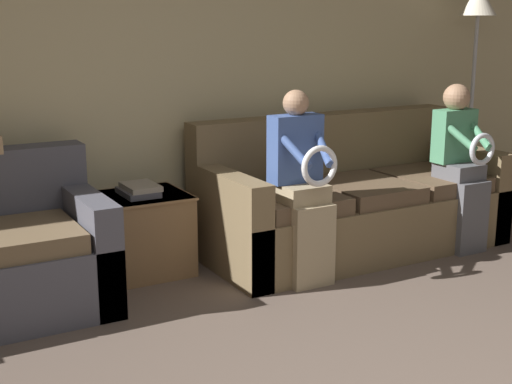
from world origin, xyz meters
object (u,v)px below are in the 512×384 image
(book_stack, at_px, (139,190))
(couch_main, at_px, (349,204))
(side_shelf, at_px, (140,233))
(floor_lamp, at_px, (477,25))
(child_left_seated, at_px, (302,181))
(child_right_seated, at_px, (461,160))

(book_stack, bearing_deg, couch_main, -8.23)
(side_shelf, relative_size, book_stack, 2.02)
(book_stack, bearing_deg, floor_lamp, -0.08)
(child_left_seated, relative_size, side_shelf, 1.97)
(couch_main, height_order, floor_lamp, floor_lamp)
(child_left_seated, height_order, floor_lamp, floor_lamp)
(floor_lamp, bearing_deg, couch_main, -171.14)
(child_right_seated, xyz_separation_m, book_stack, (-2.18, 0.62, -0.09))
(couch_main, height_order, child_right_seated, child_right_seated)
(child_left_seated, bearing_deg, floor_lamp, 16.84)
(couch_main, relative_size, child_left_seated, 1.82)
(child_right_seated, bearing_deg, child_left_seated, -179.90)
(couch_main, height_order, book_stack, couch_main)
(side_shelf, bearing_deg, couch_main, -8.46)
(child_left_seated, relative_size, floor_lamp, 0.64)
(side_shelf, relative_size, floor_lamp, 0.32)
(side_shelf, xyz_separation_m, floor_lamp, (2.89, -0.01, 1.31))
(side_shelf, distance_m, book_stack, 0.29)
(child_right_seated, relative_size, floor_lamp, 0.63)
(side_shelf, xyz_separation_m, book_stack, (0.00, -0.01, 0.29))
(book_stack, distance_m, floor_lamp, 3.06)
(child_left_seated, xyz_separation_m, child_right_seated, (1.34, 0.00, 0.01))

